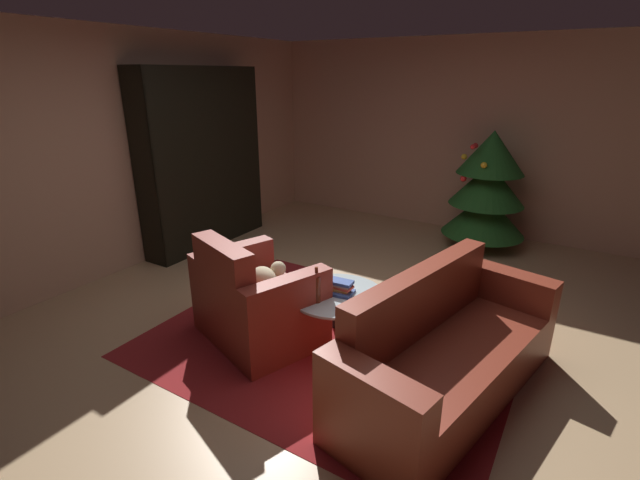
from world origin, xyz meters
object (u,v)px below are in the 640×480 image
Objects in this scene: bookshelf_unit at (211,160)px; book_stack_on_table at (340,287)px; bottle_on_table at (317,288)px; armchair_red at (255,303)px; decorated_tree at (487,189)px; coffee_table at (337,298)px; couch_red at (445,355)px.

bookshelf_unit is 2.96m from book_stack_on_table.
book_stack_on_table is 0.25m from bottle_on_table.
armchair_red is at bearing -152.29° from book_stack_on_table.
bottle_on_table is (-0.08, -0.23, 0.06)m from book_stack_on_table.
bottle_on_table is 3.19m from decorated_tree.
armchair_red is at bearing -153.71° from coffee_table.
bottle_on_table is at bearing -108.30° from coffee_table.
couch_red is at bearing -22.59° from bookshelf_unit.
bottle_on_table is (-0.07, -0.20, 0.15)m from coffee_table.
bookshelf_unit is 2.82× the size of coffee_table.
book_stack_on_table is at bearing 70.95° from bottle_on_table.
armchair_red is 5.00× the size of book_stack_on_table.
bookshelf_unit is 1.07× the size of couch_red.
armchair_red is 0.60m from bottle_on_table.
coffee_table is (2.60, -1.31, -0.66)m from bookshelf_unit.
armchair_red reaches higher than bottle_on_table.
coffee_table is 3.27× the size of book_stack_on_table.
coffee_table is 2.67× the size of bottle_on_table.
coffee_table is at bearing 170.23° from couch_red.
couch_red is 1.05m from bottle_on_table.
decorated_tree reaches higher than armchair_red.
book_stack_on_table is at bearing -99.57° from decorated_tree.
armchair_red is at bearing -38.99° from bookshelf_unit.
couch_red reaches higher than coffee_table.
book_stack_on_table is (2.61, -1.29, -0.58)m from bookshelf_unit.
couch_red is 0.97m from coffee_table.
bottle_on_table is (-1.02, -0.04, 0.27)m from couch_red.
coffee_table is at bearing -99.71° from decorated_tree.
bookshelf_unit is 3.50m from decorated_tree.
decorated_tree is (-0.45, 3.09, 0.47)m from couch_red.
bookshelf_unit reaches higher than couch_red.
bottle_on_table is (2.53, -1.51, -0.51)m from bookshelf_unit.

